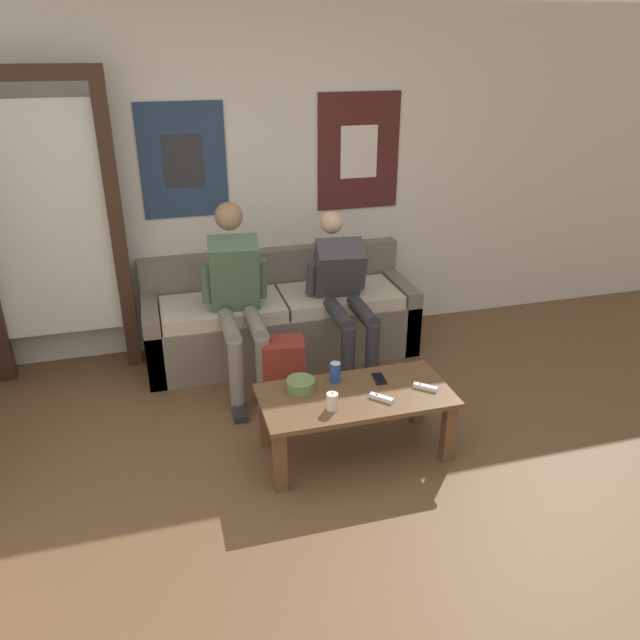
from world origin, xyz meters
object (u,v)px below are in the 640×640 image
(person_seated_adult, at_px, (237,292))
(game_controller_near_right, at_px, (425,387))
(coffee_table, at_px, (355,404))
(drink_can_blue, at_px, (335,372))
(couch, at_px, (281,320))
(cell_phone, at_px, (379,379))
(person_seated_teen, at_px, (343,289))
(ceramic_bowl, at_px, (301,384))
(game_controller_near_left, at_px, (381,398))
(pillar_candle, at_px, (332,401))
(backpack, at_px, (284,374))

(person_seated_adult, xyz_separation_m, game_controller_near_right, (0.93, -1.12, -0.27))
(coffee_table, bearing_deg, drink_can_blue, 113.41)
(couch, distance_m, cell_phone, 1.34)
(person_seated_teen, height_order, drink_can_blue, person_seated_teen)
(ceramic_bowl, xyz_separation_m, cell_phone, (0.49, -0.01, -0.04))
(person_seated_adult, relative_size, drink_can_blue, 10.23)
(ceramic_bowl, xyz_separation_m, game_controller_near_left, (0.42, -0.23, -0.03))
(person_seated_teen, xyz_separation_m, pillar_candle, (-0.44, -1.19, -0.16))
(couch, distance_m, coffee_table, 1.41)
(drink_can_blue, distance_m, game_controller_near_left, 0.34)
(person_seated_teen, distance_m, pillar_candle, 1.28)
(person_seated_adult, distance_m, drink_can_blue, 1.02)
(couch, height_order, pillar_candle, couch)
(coffee_table, xyz_separation_m, person_seated_adult, (-0.52, 1.06, 0.36))
(cell_phone, bearing_deg, coffee_table, -148.43)
(ceramic_bowl, distance_m, cell_phone, 0.49)
(pillar_candle, distance_m, cell_phone, 0.44)
(drink_can_blue, distance_m, cell_phone, 0.27)
(person_seated_adult, distance_m, game_controller_near_left, 1.35)
(person_seated_adult, height_order, drink_can_blue, person_seated_adult)
(ceramic_bowl, xyz_separation_m, drink_can_blue, (0.23, 0.04, 0.02))
(person_seated_teen, bearing_deg, pillar_candle, -110.19)
(couch, distance_m, game_controller_near_right, 1.58)
(drink_can_blue, bearing_deg, couch, 93.21)
(couch, relative_size, pillar_candle, 18.75)
(coffee_table, height_order, game_controller_near_right, game_controller_near_right)
(coffee_table, height_order, backpack, backpack)
(game_controller_near_right, bearing_deg, person_seated_teen, 97.74)
(couch, distance_m, drink_can_blue, 1.25)
(game_controller_near_right, height_order, cell_phone, game_controller_near_right)
(person_seated_teen, xyz_separation_m, backpack, (-0.55, -0.43, -0.39))
(cell_phone, bearing_deg, drink_can_blue, 168.60)
(person_seated_teen, height_order, cell_phone, person_seated_teen)
(couch, bearing_deg, person_seated_adult, -136.97)
(drink_can_blue, bearing_deg, person_seated_teen, 69.77)
(person_seated_adult, height_order, game_controller_near_left, person_seated_adult)
(person_seated_adult, bearing_deg, game_controller_near_left, -61.35)
(couch, xyz_separation_m, coffee_table, (0.14, -1.41, 0.05))
(person_seated_teen, distance_m, game_controller_near_left, 1.20)
(cell_phone, bearing_deg, ceramic_bowl, 178.87)
(person_seated_adult, bearing_deg, game_controller_near_right, -50.34)
(person_seated_adult, distance_m, pillar_candle, 1.25)
(drink_can_blue, bearing_deg, backpack, 114.64)
(pillar_candle, xyz_separation_m, game_controller_near_right, (0.59, 0.06, -0.04))
(couch, height_order, backpack, couch)
(drink_can_blue, bearing_deg, ceramic_bowl, -169.14)
(coffee_table, height_order, person_seated_teen, person_seated_teen)
(person_seated_teen, relative_size, drink_can_blue, 9.08)
(couch, distance_m, game_controller_near_left, 1.54)
(pillar_candle, relative_size, drink_can_blue, 0.89)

